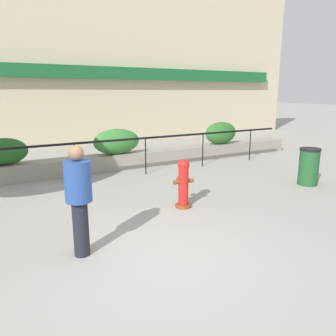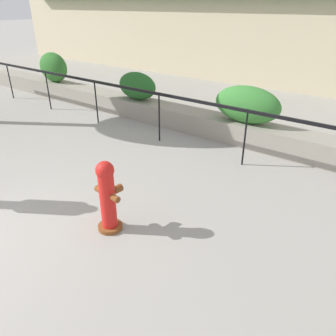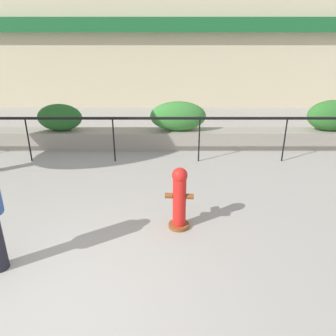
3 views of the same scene
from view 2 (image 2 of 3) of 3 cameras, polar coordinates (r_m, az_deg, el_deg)
planter_wall_low at (r=8.59m, az=3.11°, el=8.55°), size 18.00×0.70×0.50m
fence_railing_segment at (r=7.52m, az=-1.58°, el=12.01°), size 15.00×0.05×1.15m
hedge_bush_0 at (r=12.25m, az=-19.35°, el=16.23°), size 1.22×0.65×0.97m
hedge_bush_1 at (r=9.41m, az=-5.40°, el=14.06°), size 1.24×0.61×0.75m
hedge_bush_2 at (r=7.64m, az=13.61°, el=10.69°), size 1.55×0.69×0.82m
fire_hydrant at (r=4.62m, az=-10.48°, el=-4.80°), size 0.48×0.45×1.08m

